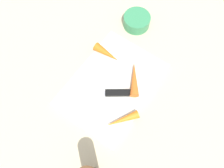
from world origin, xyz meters
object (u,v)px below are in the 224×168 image
(knife, at_px, (115,93))
(carrot_longest, at_px, (134,79))
(carrot_shortest, at_px, (107,53))
(cutting_board, at_px, (112,85))
(small_bowl, at_px, (137,21))
(carrot_medium, at_px, (122,120))

(knife, relative_size, carrot_longest, 1.38)
(carrot_shortest, bearing_deg, cutting_board, -44.59)
(carrot_longest, xyz_separation_m, small_bowl, (-0.21, -0.13, -0.00))
(cutting_board, relative_size, carrot_medium, 3.29)
(knife, height_order, small_bowl, small_bowl)
(cutting_board, xyz_separation_m, carrot_longest, (-0.06, 0.05, 0.02))
(cutting_board, xyz_separation_m, carrot_shortest, (-0.08, -0.08, 0.02))
(carrot_longest, xyz_separation_m, carrot_medium, (0.14, 0.05, -0.00))
(cutting_board, distance_m, knife, 0.04)
(carrot_longest, relative_size, carrot_shortest, 1.26)
(cutting_board, distance_m, carrot_medium, 0.13)
(carrot_longest, relative_size, small_bowl, 1.22)
(carrot_medium, bearing_deg, cutting_board, -96.10)
(carrot_longest, xyz_separation_m, carrot_shortest, (-0.03, -0.14, 0.00))
(cutting_board, bearing_deg, carrot_longest, 135.28)
(cutting_board, bearing_deg, carrot_medium, 49.17)
(carrot_longest, bearing_deg, knife, 128.00)
(knife, distance_m, carrot_medium, 0.10)
(carrot_shortest, xyz_separation_m, small_bowl, (-0.19, 0.01, -0.01))
(carrot_medium, bearing_deg, knife, -96.04)
(cutting_board, xyz_separation_m, knife, (0.02, 0.03, 0.01))
(carrot_medium, distance_m, small_bowl, 0.40)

